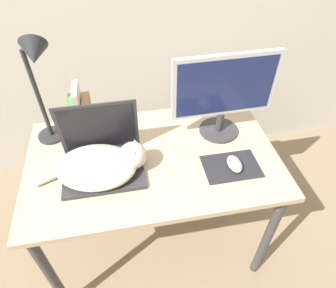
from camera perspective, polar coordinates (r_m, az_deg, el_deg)
The scene contains 8 objects.
desk at distance 1.44m, azimuth -2.80°, elevation -4.77°, with size 1.14×0.69×0.73m.
laptop at distance 1.33m, azimuth -12.41°, elevation -2.36°, with size 0.34×0.27×0.28m.
cat at distance 1.29m, azimuth -12.46°, elevation -3.90°, with size 0.48×0.31×0.14m.
external_monitor at distance 1.39m, azimuth 10.68°, elevation 9.61°, with size 0.48×0.19×0.42m.
mousepad at distance 1.36m, azimuth 11.94°, elevation -4.18°, with size 0.25×0.17×0.00m.
computer_mouse at distance 1.35m, azimuth 12.56°, elevation -3.68°, with size 0.06×0.10×0.03m.
book_row at distance 1.50m, azimuth -16.30°, elevation 5.42°, with size 0.10×0.16×0.25m.
desk_lamp at distance 1.35m, azimuth -23.56°, elevation 12.07°, with size 0.17×0.17×0.52m.
Camera 1 is at (-0.11, -0.61, 1.71)m, focal length 32.00 mm.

